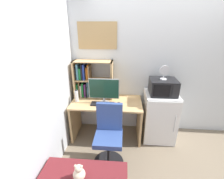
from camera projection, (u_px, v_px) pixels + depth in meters
wall_back at (182, 67)px, 2.81m from camera, size 6.40×0.04×2.60m
wall_left at (17, 106)px, 1.47m from camera, size 0.04×4.40×2.60m
desk at (107, 112)px, 2.89m from camera, size 1.25×0.66×0.73m
hutch_bookshelf at (88, 79)px, 2.90m from camera, size 0.71×0.27×0.69m
monitor at (104, 90)px, 2.65m from camera, size 0.52×0.19×0.45m
keyboard at (103, 104)px, 2.69m from camera, size 0.40×0.15×0.02m
computer_mouse at (119, 104)px, 2.70m from camera, size 0.06×0.10×0.03m
water_bottle at (77, 96)px, 2.78m from camera, size 0.06×0.06×0.22m
mini_fridge at (159, 116)px, 2.87m from camera, size 0.56×0.57×0.90m
microwave at (163, 87)px, 2.65m from camera, size 0.44×0.39×0.26m
desk_fan at (164, 72)px, 2.55m from camera, size 0.16×0.11×0.24m
desk_chair at (109, 139)px, 2.33m from camera, size 0.46×0.46×0.96m
teddy_bear at (79, 173)px, 1.71m from camera, size 0.14×0.14×0.21m
wall_corkboard at (97, 36)px, 2.69m from camera, size 0.68×0.02×0.45m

